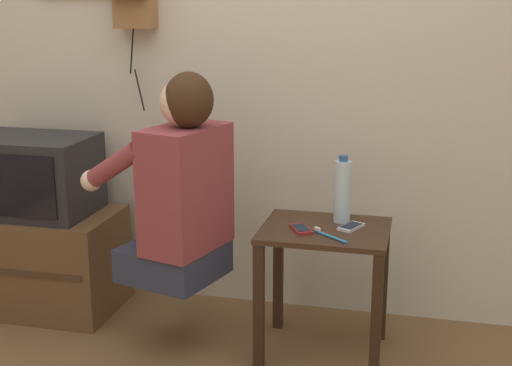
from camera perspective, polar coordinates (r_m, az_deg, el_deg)
wall_back at (r=3.29m, az=-0.90°, el=11.65°), size 6.80×0.05×2.55m
side_table at (r=2.92m, az=5.49°, el=-5.92°), size 0.51×0.42×0.55m
person at (r=2.88m, az=-6.10°, el=-0.38°), size 0.59×0.51×0.86m
tv_stand at (r=3.57m, az=-16.94°, el=-5.86°), size 0.75×0.46×0.47m
television at (r=3.44m, az=-17.44°, el=0.62°), size 0.55×0.40×0.36m
cell_phone_held at (r=2.84m, az=3.62°, el=-3.68°), size 0.11×0.14×0.01m
cell_phone_spare at (r=2.89m, az=7.62°, el=-3.49°), size 0.11×0.14×0.01m
water_bottle at (r=2.93m, az=6.93°, el=-0.63°), size 0.07×0.07×0.28m
toothbrush at (r=2.78m, az=5.80°, el=-4.18°), size 0.15×0.12×0.02m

